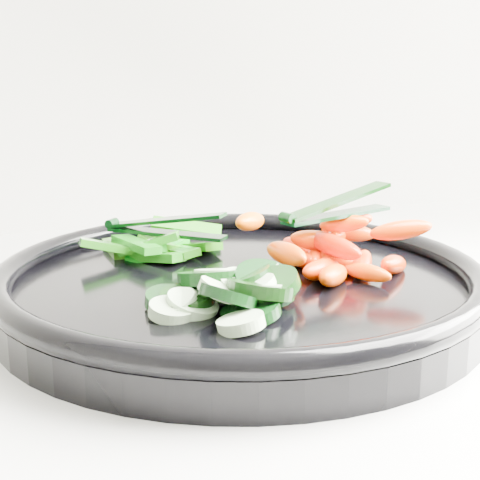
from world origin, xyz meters
name	(u,v)px	position (x,y,z in m)	size (l,w,h in m)	color
veggie_tray	(240,283)	(0.45, 1.66, 0.95)	(0.39, 0.39, 0.04)	black
cucumber_pile	(222,292)	(0.41, 1.61, 0.96)	(0.12, 0.11, 0.04)	black
carrot_pile	(330,248)	(0.52, 1.66, 0.97)	(0.15, 0.13, 0.05)	#FA5A00
pepper_pile	(158,246)	(0.40, 1.76, 0.96)	(0.14, 0.10, 0.04)	#136109
tong_carrot	(335,208)	(0.53, 1.66, 1.00)	(0.11, 0.05, 0.02)	black
tong_pepper	(162,226)	(0.41, 1.75, 0.98)	(0.09, 0.09, 0.02)	black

